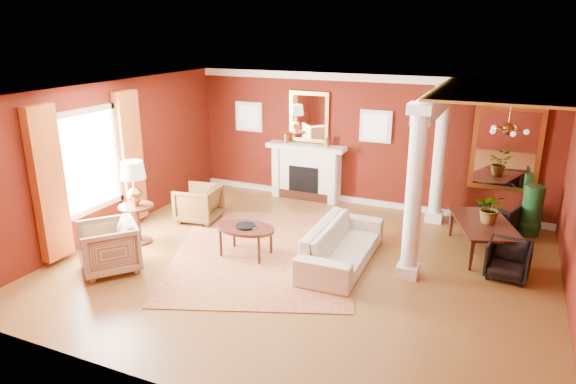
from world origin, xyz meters
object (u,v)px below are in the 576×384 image
at_px(coffee_table, 246,229).
at_px(dining_table, 485,229).
at_px(armchair_stripe, 108,245).
at_px(sofa, 342,238).
at_px(armchair_leopard, 198,202).
at_px(side_table, 134,188).

distance_m(coffee_table, dining_table, 4.22).
distance_m(armchair_stripe, dining_table, 6.47).
relative_size(sofa, armchair_stripe, 2.55).
bearing_deg(sofa, dining_table, -58.14).
xyz_separation_m(sofa, armchair_leopard, (-3.34, 0.70, -0.04)).
relative_size(armchair_stripe, dining_table, 0.56).
bearing_deg(armchair_stripe, sofa, 68.04).
xyz_separation_m(armchair_leopard, coffee_table, (1.70, -1.10, 0.08)).
height_order(armchair_stripe, dining_table, same).
distance_m(sofa, side_table, 3.87).
height_order(sofa, armchair_stripe, armchair_stripe).
relative_size(sofa, coffee_table, 2.17).
bearing_deg(armchair_leopard, side_table, -23.41).
distance_m(armchair_stripe, side_table, 1.32).
bearing_deg(side_table, armchair_leopard, 73.49).
relative_size(armchair_leopard, side_table, 0.53).
distance_m(coffee_table, side_table, 2.21).
bearing_deg(side_table, armchair_stripe, -73.34).
distance_m(armchair_leopard, dining_table, 5.56).
relative_size(sofa, armchair_leopard, 2.81).
height_order(armchair_leopard, armchair_stripe, armchair_stripe).
bearing_deg(armchair_stripe, dining_table, 69.96).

